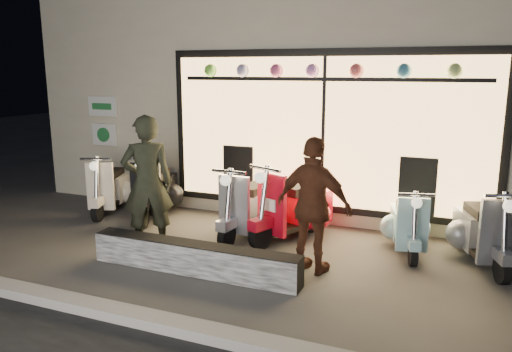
{
  "coord_description": "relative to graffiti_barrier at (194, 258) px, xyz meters",
  "views": [
    {
      "loc": [
        2.84,
        -5.88,
        2.56
      ],
      "look_at": [
        0.17,
        0.6,
        1.05
      ],
      "focal_mm": 35.0,
      "sensor_mm": 36.0,
      "label": 1
    }
  ],
  "objects": [
    {
      "name": "ground",
      "position": [
        0.16,
        0.65,
        -0.2
      ],
      "size": [
        40.0,
        40.0,
        0.0
      ],
      "primitive_type": "plane",
      "color": "#383533",
      "rests_on": "ground"
    },
    {
      "name": "kerb",
      "position": [
        0.16,
        -1.35,
        -0.14
      ],
      "size": [
        40.0,
        0.25,
        0.12
      ],
      "primitive_type": "cube",
      "color": "slate",
      "rests_on": "ground"
    },
    {
      "name": "shop_building",
      "position": [
        0.17,
        5.63,
        1.9
      ],
      "size": [
        10.2,
        6.23,
        4.2
      ],
      "color": "beige",
      "rests_on": "ground"
    },
    {
      "name": "graffiti_barrier",
      "position": [
        0.0,
        0.0,
        0.0
      ],
      "size": [
        2.84,
        0.28,
        0.4
      ],
      "primitive_type": "cube",
      "color": "black",
      "rests_on": "ground"
    },
    {
      "name": "scooter_silver",
      "position": [
        0.06,
        1.77,
        0.24
      ],
      "size": [
        0.57,
        1.53,
        1.09
      ],
      "rotation": [
        0.0,
        0.0,
        -0.09
      ],
      "color": "black",
      "rests_on": "ground"
    },
    {
      "name": "scooter_red",
      "position": [
        0.78,
        1.9,
        0.26
      ],
      "size": [
        0.92,
        1.58,
        1.15
      ],
      "rotation": [
        0.0,
        0.0,
        -0.4
      ],
      "color": "black",
      "rests_on": "ground"
    },
    {
      "name": "scooter_black",
      "position": [
        -1.9,
        2.05,
        0.25
      ],
      "size": [
        0.78,
        1.56,
        1.12
      ],
      "rotation": [
        0.0,
        0.0,
        0.28
      ],
      "color": "black",
      "rests_on": "ground"
    },
    {
      "name": "scooter_cream",
      "position": [
        -2.86,
        2.02,
        0.22
      ],
      "size": [
        0.78,
        1.46,
        1.05
      ],
      "rotation": [
        0.0,
        0.0,
        0.33
      ],
      "color": "black",
      "rests_on": "ground"
    },
    {
      "name": "scooter_blue",
      "position": [
        2.4,
        1.97,
        0.17
      ],
      "size": [
        0.62,
        1.31,
        0.93
      ],
      "rotation": [
        0.0,
        0.0,
        0.24
      ],
      "color": "black",
      "rests_on": "ground"
    },
    {
      "name": "scooter_grey",
      "position": [
        3.37,
        1.87,
        0.22
      ],
      "size": [
        0.78,
        1.47,
        1.05
      ],
      "rotation": [
        0.0,
        0.0,
        0.32
      ],
      "color": "black",
      "rests_on": "ground"
    },
    {
      "name": "man",
      "position": [
        -1.04,
        0.54,
        0.77
      ],
      "size": [
        0.85,
        0.79,
        1.94
      ],
      "primitive_type": "imported",
      "rotation": [
        0.0,
        0.0,
        3.76
      ],
      "color": "black",
      "rests_on": "ground"
    },
    {
      "name": "woman",
      "position": [
        1.38,
        0.62,
        0.67
      ],
      "size": [
        1.09,
        0.63,
        1.75
      ],
      "primitive_type": "imported",
      "rotation": [
        0.0,
        0.0,
        2.93
      ],
      "color": "#582E1B",
      "rests_on": "ground"
    }
  ]
}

